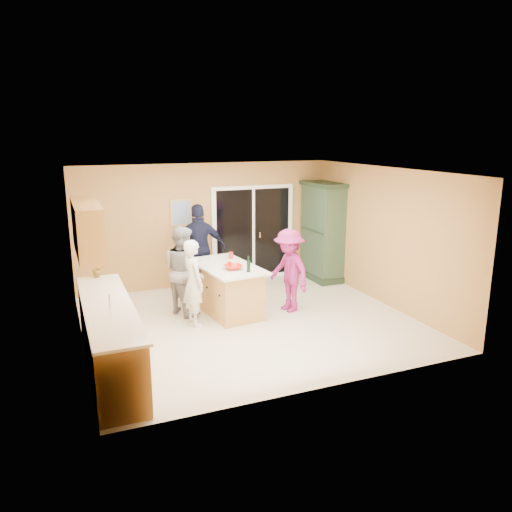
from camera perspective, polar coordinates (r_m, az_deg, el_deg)
name	(u,v)px	position (r m, az deg, el deg)	size (l,w,h in m)	color
floor	(250,322)	(8.76, -0.67, -7.56)	(5.50, 5.50, 0.00)	white
ceiling	(250,171)	(8.17, -0.72, 9.66)	(5.50, 5.00, 0.10)	white
wall_back	(207,225)	(10.69, -5.65, 3.57)	(5.50, 0.10, 2.60)	#E5AC5E
wall_front	(325,292)	(6.20, 7.88, -4.12)	(5.50, 0.10, 2.60)	#E5AC5E
wall_left	(77,266)	(7.82, -19.78, -1.03)	(0.10, 5.00, 2.60)	#E5AC5E
wall_right	(386,237)	(9.70, 14.60, 2.13)	(0.10, 5.00, 2.60)	#E5AC5E
left_cabinet_run	(110,342)	(7.10, -16.31, -9.39)	(0.65, 3.05, 1.24)	tan
upper_cabinets	(87,229)	(7.51, -18.72, 2.97)	(0.35, 1.60, 0.75)	tan
sliding_door	(253,233)	(11.04, -0.33, 2.65)	(1.90, 0.07, 2.10)	white
framed_picture	(181,213)	(10.47, -8.54, 4.93)	(0.46, 0.04, 0.56)	tan
kitchen_island	(227,290)	(9.13, -3.34, -3.92)	(1.11, 1.78, 0.89)	tan
green_hutch	(323,233)	(11.16, 7.64, 2.67)	(0.62, 1.18, 2.17)	#1E311F
woman_white	(194,283)	(8.49, -7.15, -3.05)	(0.54, 0.36, 1.49)	silver
woman_grey	(183,270)	(9.06, -8.35, -1.61)	(0.78, 0.61, 1.61)	#959597
woman_navy	(200,249)	(10.19, -6.47, 0.82)	(1.07, 0.45, 1.83)	#171D34
woman_magenta	(289,271)	(9.11, 3.79, -1.68)	(0.99, 0.57, 1.53)	#921F63
serving_bowl	(233,267)	(8.72, -2.63, -1.27)	(0.31, 0.31, 0.08)	red
tulip_vase	(96,264)	(8.38, -17.85, -0.90)	(0.23, 0.16, 0.44)	#B03011
tumbler_near	(229,265)	(8.82, -3.05, -1.00)	(0.07, 0.07, 0.10)	red
tumbler_far	(231,255)	(9.45, -2.88, 0.08)	(0.09, 0.09, 0.13)	red
wine_bottle	(248,266)	(8.52, -0.86, -1.12)	(0.06, 0.06, 0.28)	black
white_plate	(247,266)	(8.89, -1.08, -1.17)	(0.20, 0.20, 0.01)	white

